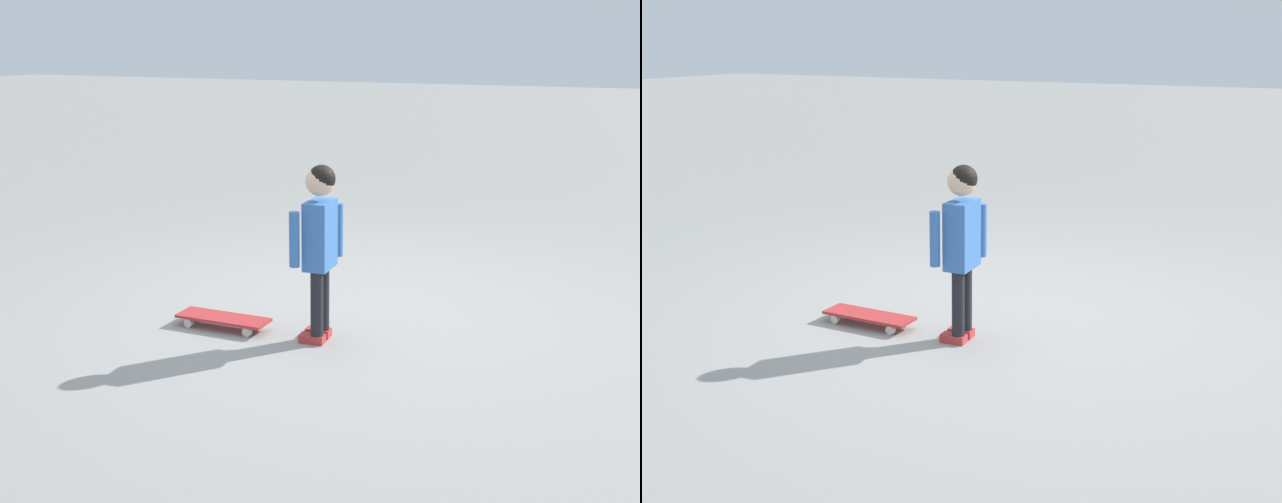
% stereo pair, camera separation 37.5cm
% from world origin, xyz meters
% --- Properties ---
extents(ground_plane, '(50.00, 50.00, 0.00)m').
position_xyz_m(ground_plane, '(0.00, 0.00, 0.00)').
color(ground_plane, gray).
extents(child_person, '(0.21, 0.38, 1.06)m').
position_xyz_m(child_person, '(-0.03, -0.60, 0.66)').
color(child_person, black).
rests_on(child_person, ground).
extents(skateboard, '(0.59, 0.20, 0.07)m').
position_xyz_m(skateboard, '(-0.67, -0.64, 0.06)').
color(skateboard, '#B22D2D').
rests_on(skateboard, ground).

